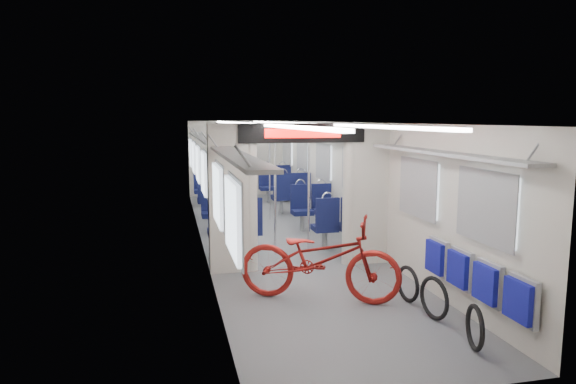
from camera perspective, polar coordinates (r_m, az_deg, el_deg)
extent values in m
plane|color=#515456|center=(10.25, -1.38, -5.20)|extent=(12.00, 12.00, 0.00)
cube|color=beige|center=(9.86, -9.68, 0.94)|extent=(0.02, 12.00, 2.30)
cube|color=beige|center=(10.44, 6.42, 1.40)|extent=(0.02, 12.00, 2.30)
cube|color=beige|center=(15.95, -5.75, 3.74)|extent=(2.90, 0.02, 2.30)
cube|color=beige|center=(4.44, 14.52, -8.08)|extent=(2.90, 0.02, 2.30)
cube|color=silver|center=(9.98, -1.42, 7.76)|extent=(2.90, 12.00, 0.02)
cube|color=white|center=(9.88, -4.58, 7.56)|extent=(0.12, 11.40, 0.04)
cube|color=white|center=(10.10, 1.66, 7.59)|extent=(0.12, 11.40, 0.04)
cube|color=beige|center=(7.94, -6.46, -1.83)|extent=(0.65, 0.18, 2.00)
cube|color=beige|center=(8.49, 8.81, -1.23)|extent=(0.65, 0.18, 2.00)
cube|color=beige|center=(8.03, 1.46, 6.58)|extent=(2.90, 0.18, 0.30)
cylinder|color=beige|center=(7.98, -4.14, -1.75)|extent=(0.20, 0.20, 2.00)
cylinder|color=beige|center=(8.38, 6.74, -1.32)|extent=(0.20, 0.20, 2.00)
cube|color=black|center=(7.92, 1.66, 6.56)|extent=(2.00, 0.03, 0.30)
cube|color=#FF0C07|center=(7.90, 1.71, 6.56)|extent=(1.20, 0.02, 0.14)
cube|color=silver|center=(5.10, -6.20, -2.88)|extent=(0.04, 1.00, 0.75)
cube|color=silver|center=(6.11, 21.27, -1.55)|extent=(0.04, 1.00, 0.75)
cube|color=silver|center=(6.67, -7.84, -0.29)|extent=(0.04, 1.00, 0.75)
cube|color=silver|center=(7.47, 14.39, 0.44)|extent=(0.04, 1.00, 0.75)
cube|color=silver|center=(9.34, -9.35, 2.09)|extent=(0.04, 1.00, 0.75)
cube|color=silver|center=(9.93, 7.24, 2.49)|extent=(0.04, 1.00, 0.75)
cube|color=silver|center=(11.23, -9.98, 3.09)|extent=(0.04, 1.00, 0.75)
cube|color=silver|center=(11.72, 4.03, 3.40)|extent=(0.04, 1.00, 0.75)
cube|color=silver|center=(13.12, -10.43, 3.79)|extent=(0.04, 1.00, 0.75)
cube|color=silver|center=(13.55, 1.68, 4.06)|extent=(0.04, 1.00, 0.75)
cube|color=silver|center=(14.92, -10.76, 4.30)|extent=(0.04, 1.00, 0.75)
cube|color=silver|center=(15.29, -0.03, 4.54)|extent=(0.04, 1.00, 0.75)
cube|color=gray|center=(5.83, -5.76, 3.97)|extent=(0.30, 3.60, 0.04)
cube|color=gray|center=(6.65, 16.57, 4.19)|extent=(0.30, 3.60, 0.04)
cube|color=gray|center=(11.80, -9.48, 6.02)|extent=(0.30, 7.60, 0.04)
cube|color=gray|center=(12.23, 2.56, 6.19)|extent=(0.30, 7.60, 0.04)
cube|color=gray|center=(15.90, -5.72, 3.19)|extent=(0.90, 0.05, 2.00)
imported|color=maroon|center=(6.76, 3.51, -7.42)|extent=(2.24, 1.58, 1.12)
cube|color=gray|center=(5.72, 24.65, -10.88)|extent=(0.06, 0.43, 0.48)
cube|color=navy|center=(5.68, 24.16, -10.97)|extent=(0.06, 0.39, 0.41)
cube|color=gray|center=(6.14, 21.49, -9.41)|extent=(0.06, 0.43, 0.48)
cube|color=navy|center=(6.10, 21.02, -9.48)|extent=(0.06, 0.39, 0.41)
cube|color=gray|center=(6.57, 18.77, -8.10)|extent=(0.06, 0.43, 0.48)
cube|color=navy|center=(6.54, 18.32, -8.16)|extent=(0.06, 0.39, 0.41)
cube|color=gray|center=(7.03, 16.41, -6.95)|extent=(0.06, 0.43, 0.48)
cube|color=navy|center=(7.00, 15.97, -6.99)|extent=(0.06, 0.39, 0.41)
torus|color=black|center=(5.80, 20.04, -14.18)|extent=(0.17, 0.48, 0.49)
torus|color=black|center=(6.45, 15.91, -11.48)|extent=(0.13, 0.53, 0.53)
torus|color=black|center=(6.96, 13.16, -10.11)|extent=(0.11, 0.48, 0.48)
cube|color=#0C1036|center=(9.13, -4.49, -4.33)|extent=(0.46, 0.43, 0.10)
cylinder|color=gray|center=(9.18, -4.47, -5.71)|extent=(0.10, 0.10, 0.35)
cube|color=#0C1036|center=(8.89, -4.35, -2.49)|extent=(0.46, 0.08, 0.56)
torus|color=silver|center=(8.84, -4.37, -0.70)|extent=(0.23, 0.03, 0.23)
cube|color=#0C1036|center=(10.81, -5.86, -2.38)|extent=(0.46, 0.43, 0.10)
cylinder|color=gray|center=(10.85, -5.84, -3.55)|extent=(0.10, 0.10, 0.35)
cube|color=#0C1036|center=(10.92, -6.00, -0.51)|extent=(0.46, 0.08, 0.56)
torus|color=silver|center=(10.89, -6.02, 0.95)|extent=(0.23, 0.03, 0.23)
cube|color=#0C1036|center=(9.07, -7.44, -4.46)|extent=(0.46, 0.43, 0.10)
cylinder|color=gray|center=(9.12, -7.41, -5.84)|extent=(0.10, 0.10, 0.35)
cube|color=#0C1036|center=(8.83, -7.37, -2.60)|extent=(0.46, 0.08, 0.56)
torus|color=silver|center=(8.79, -7.40, -0.81)|extent=(0.23, 0.03, 0.23)
cube|color=#0C1036|center=(10.76, -8.34, -2.47)|extent=(0.46, 0.43, 0.10)
cylinder|color=gray|center=(10.81, -8.32, -3.64)|extent=(0.10, 0.10, 0.35)
cube|color=#0C1036|center=(10.88, -8.45, -0.59)|extent=(0.46, 0.08, 0.56)
torus|color=silver|center=(10.84, -8.49, 0.87)|extent=(0.23, 0.03, 0.23)
cube|color=#0C1036|center=(9.36, 4.10, -4.01)|extent=(0.43, 0.40, 0.10)
cylinder|color=gray|center=(9.41, 4.08, -5.34)|extent=(0.10, 0.10, 0.35)
cube|color=#0C1036|center=(9.15, 4.41, -2.30)|extent=(0.43, 0.08, 0.53)
torus|color=silver|center=(9.11, 4.43, -0.67)|extent=(0.22, 0.03, 0.22)
cube|color=#0C1036|center=(10.90, 1.59, -2.25)|extent=(0.43, 0.40, 0.10)
cylinder|color=gray|center=(10.94, 1.58, -3.41)|extent=(0.10, 0.10, 0.35)
cube|color=#0C1036|center=(11.00, 1.38, -0.50)|extent=(0.43, 0.08, 0.53)
torus|color=silver|center=(10.97, 1.38, 0.86)|extent=(0.22, 0.03, 0.22)
cube|color=#0C1036|center=(9.51, 6.81, -3.85)|extent=(0.43, 0.40, 0.10)
cylinder|color=gray|center=(9.56, 6.79, -5.17)|extent=(0.10, 0.10, 0.35)
cube|color=#0C1036|center=(9.30, 7.18, -2.17)|extent=(0.43, 0.08, 0.53)
torus|color=silver|center=(9.26, 7.21, -0.57)|extent=(0.22, 0.03, 0.22)
cube|color=#0C1036|center=(11.02, 3.95, -2.15)|extent=(0.43, 0.40, 0.10)
cylinder|color=gray|center=(11.07, 3.94, -3.29)|extent=(0.10, 0.10, 0.35)
cube|color=#0C1036|center=(11.13, 3.72, -0.42)|extent=(0.43, 0.08, 0.53)
torus|color=silver|center=(11.09, 3.74, 0.93)|extent=(0.22, 0.03, 0.22)
cube|color=#0C1036|center=(12.61, -6.91, -0.88)|extent=(0.44, 0.41, 0.10)
cylinder|color=gray|center=(12.65, -6.89, -1.88)|extent=(0.10, 0.10, 0.35)
cube|color=#0C1036|center=(12.40, -6.85, 0.45)|extent=(0.44, 0.08, 0.53)
torus|color=silver|center=(12.37, -6.87, 1.68)|extent=(0.22, 0.03, 0.22)
cube|color=#0C1036|center=(14.24, -7.62, 0.15)|extent=(0.44, 0.41, 0.10)
cylinder|color=gray|center=(14.27, -7.60, -0.75)|extent=(0.10, 0.10, 0.35)
cube|color=#0C1036|center=(14.36, -7.70, 1.49)|extent=(0.44, 0.08, 0.53)
torus|color=silver|center=(14.33, -7.73, 2.55)|extent=(0.22, 0.03, 0.22)
cube|color=#0C1036|center=(12.57, -9.04, -0.95)|extent=(0.44, 0.41, 0.10)
cylinder|color=gray|center=(12.61, -9.01, -1.96)|extent=(0.10, 0.10, 0.35)
cube|color=#0C1036|center=(12.36, -9.01, 0.39)|extent=(0.44, 0.08, 0.53)
torus|color=silver|center=(12.33, -9.04, 1.62)|extent=(0.22, 0.03, 0.22)
cube|color=#0C1036|center=(14.21, -9.51, 0.09)|extent=(0.44, 0.41, 0.10)
cylinder|color=gray|center=(14.24, -9.48, -0.81)|extent=(0.10, 0.10, 0.35)
cube|color=#0C1036|center=(14.33, -9.58, 1.43)|extent=(0.44, 0.08, 0.53)
torus|color=silver|center=(14.30, -9.60, 2.50)|extent=(0.22, 0.03, 0.22)
cube|color=#0C1036|center=(12.90, -0.74, -0.62)|extent=(0.48, 0.44, 0.10)
cylinder|color=gray|center=(12.94, -0.74, -1.60)|extent=(0.10, 0.10, 0.35)
cube|color=#0C1036|center=(12.68, -0.57, 0.79)|extent=(0.48, 0.08, 0.58)
torus|color=silver|center=(12.64, -0.58, 2.09)|extent=(0.24, 0.03, 0.24)
cube|color=#0C1036|center=(14.64, -2.24, 0.43)|extent=(0.48, 0.44, 0.10)
cylinder|color=gray|center=(14.68, -2.23, -0.44)|extent=(0.10, 0.10, 0.35)
cube|color=#0C1036|center=(14.78, -2.38, 1.84)|extent=(0.48, 0.08, 0.58)
torus|color=silver|center=(14.75, -2.38, 2.96)|extent=(0.24, 0.03, 0.24)
cube|color=#0C1036|center=(13.01, 1.28, -0.55)|extent=(0.48, 0.44, 0.10)
cylinder|color=gray|center=(13.04, 1.28, -1.52)|extent=(0.10, 0.10, 0.35)
cube|color=#0C1036|center=(12.78, 1.48, 0.85)|extent=(0.48, 0.08, 0.58)
torus|color=silver|center=(12.75, 1.49, 2.14)|extent=(0.24, 0.03, 0.24)
cube|color=#0C1036|center=(14.74, -0.44, 0.49)|extent=(0.48, 0.44, 0.10)
cylinder|color=gray|center=(14.77, -0.44, -0.37)|extent=(0.10, 0.10, 0.35)
cube|color=#0C1036|center=(14.87, -0.60, 1.88)|extent=(0.48, 0.08, 0.58)
torus|color=silver|center=(14.84, -0.60, 3.00)|extent=(0.24, 0.03, 0.24)
cylinder|color=silver|center=(8.86, -1.44, 0.24)|extent=(0.04, 0.04, 2.30)
cylinder|color=silver|center=(9.04, 2.32, 0.40)|extent=(0.04, 0.04, 2.30)
cylinder|color=silver|center=(11.62, -4.12, 2.12)|extent=(0.04, 0.04, 2.30)
cylinder|color=silver|center=(12.01, -2.06, 2.33)|extent=(0.04, 0.04, 2.30)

